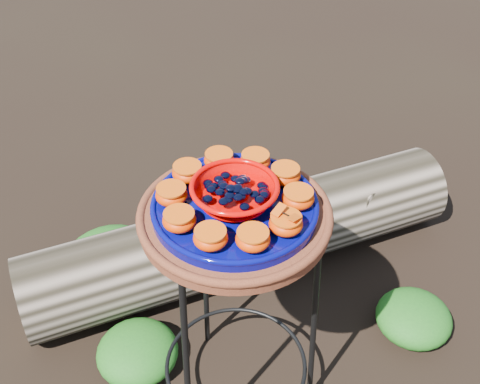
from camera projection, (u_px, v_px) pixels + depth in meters
name	position (u px, v px, depth m)	size (l,w,h in m)	color
plant_stand	(236.00, 320.00, 1.60)	(0.44, 0.44, 0.70)	black
terracotta_saucer	(235.00, 217.00, 1.36)	(0.43, 0.43, 0.04)	#491A10
cobalt_plate	(235.00, 208.00, 1.34)	(0.37, 0.37, 0.02)	#030A51
red_bowl	(235.00, 194.00, 1.32)	(0.19, 0.19, 0.05)	#C90301
glass_gems	(235.00, 181.00, 1.29)	(0.14, 0.14, 0.02)	black
orange_half_0	(286.00, 224.00, 1.25)	(0.07, 0.07, 0.04)	#C31700
orange_half_1	(298.00, 198.00, 1.32)	(0.07, 0.07, 0.04)	#C31700
orange_half_2	(285.00, 175.00, 1.38)	(0.07, 0.07, 0.04)	#C31700
orange_half_3	(255.00, 161.00, 1.42)	(0.07, 0.07, 0.04)	#C31700
orange_half_4	(219.00, 160.00, 1.43)	(0.07, 0.07, 0.04)	#C31700
orange_half_5	(188.00, 172.00, 1.39)	(0.07, 0.07, 0.04)	#C31700
orange_half_6	(172.00, 195.00, 1.33)	(0.07, 0.07, 0.04)	#C31700
orange_half_7	(179.00, 220.00, 1.26)	(0.07, 0.07, 0.04)	#C31700
orange_half_8	(211.00, 238.00, 1.22)	(0.07, 0.07, 0.04)	#C31700
orange_half_9	(253.00, 239.00, 1.22)	(0.07, 0.07, 0.04)	#C31700
butterfly	(286.00, 214.00, 1.24)	(0.07, 0.04, 0.01)	#D34B0A
driftwood_log	(244.00, 236.00, 2.14)	(1.54, 0.41, 0.29)	black
foliage_left	(137.00, 351.00, 1.86)	(0.25, 0.25, 0.13)	#1A5115
foliage_right	(414.00, 317.00, 1.97)	(0.25, 0.25, 0.12)	#1A5115
foliage_back	(112.00, 261.00, 2.13)	(0.35, 0.35, 0.17)	#1A5115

